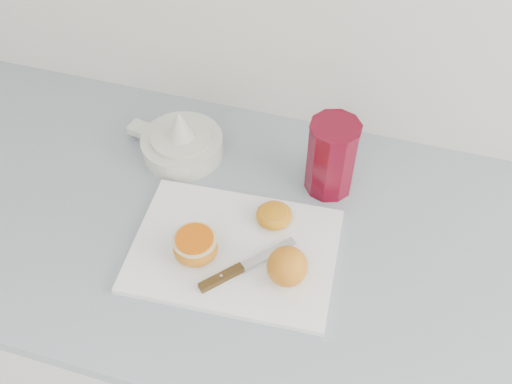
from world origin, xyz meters
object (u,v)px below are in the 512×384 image
at_px(cutting_board, 234,250).
at_px(red_tumbler, 331,159).
at_px(half_orange, 195,247).
at_px(citrus_juicer, 181,142).
at_px(counter, 268,346).

distance_m(cutting_board, red_tumbler, 0.24).
relative_size(half_orange, red_tumbler, 0.50).
bearing_deg(citrus_juicer, red_tumbler, -0.49).
bearing_deg(red_tumbler, counter, -117.21).
distance_m(citrus_juicer, red_tumbler, 0.30).
relative_size(half_orange, citrus_juicer, 0.37).
distance_m(cutting_board, half_orange, 0.07).
bearing_deg(citrus_juicer, counter, -31.79).
distance_m(half_orange, red_tumbler, 0.29).
distance_m(counter, cutting_board, 0.46).
height_order(cutting_board, citrus_juicer, citrus_juicer).
bearing_deg(citrus_juicer, half_orange, -63.15).
distance_m(counter, half_orange, 0.50).
height_order(half_orange, citrus_juicer, citrus_juicer).
distance_m(counter, citrus_juicer, 0.54).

